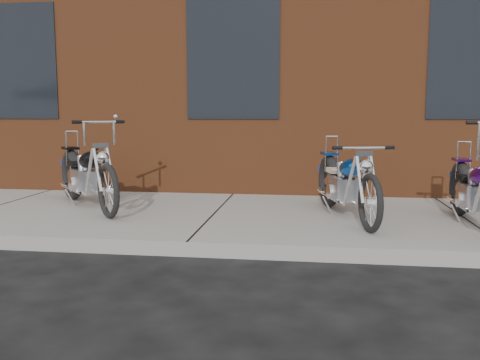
# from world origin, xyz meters

# --- Properties ---
(ground) EXTENTS (120.00, 120.00, 0.00)m
(ground) POSITION_xyz_m (0.00, 0.00, 0.00)
(ground) COLOR black
(ground) RESTS_ON ground
(sidewalk) EXTENTS (22.00, 3.00, 0.15)m
(sidewalk) POSITION_xyz_m (0.00, 1.50, 0.07)
(sidewalk) COLOR gray
(sidewalk) RESTS_ON ground
(building_brick) EXTENTS (22.00, 10.00, 8.00)m
(building_brick) POSITION_xyz_m (0.00, 8.00, 4.00)
(building_brick) COLOR brown
(building_brick) RESTS_ON ground
(chopper_purple) EXTENTS (0.50, 2.07, 1.16)m
(chopper_purple) POSITION_xyz_m (2.97, 1.08, 0.52)
(chopper_purple) COLOR black
(chopper_purple) RESTS_ON sidewalk
(chopper_blue) EXTENTS (0.72, 2.12, 0.94)m
(chopper_blue) POSITION_xyz_m (1.59, 1.43, 0.54)
(chopper_blue) COLOR black
(chopper_blue) RESTS_ON sidewalk
(chopper_third) EXTENTS (1.56, 1.78, 1.15)m
(chopper_third) POSITION_xyz_m (-1.74, 1.62, 0.56)
(chopper_third) COLOR black
(chopper_third) RESTS_ON sidewalk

